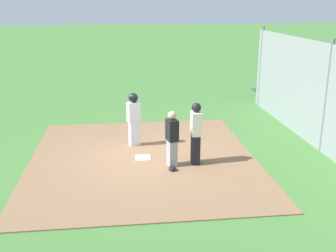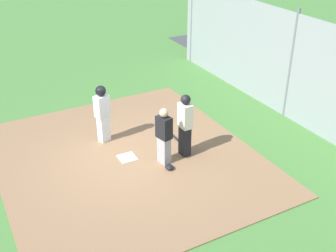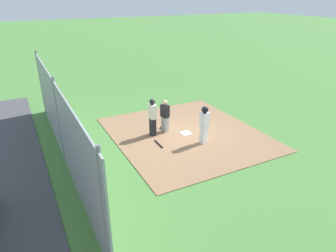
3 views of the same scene
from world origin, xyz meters
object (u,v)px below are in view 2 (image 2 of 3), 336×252
runner (102,110)px  baseball_bat (173,135)px  catcher_mask (169,167)px  parked_car_dark (292,48)px  home_plate (127,158)px  catcher (164,135)px  parked_car_red (266,35)px  umpire (185,124)px

runner → baseball_bat: 2.15m
catcher_mask → parked_car_dark: parked_car_dark is taller
home_plate → baseball_bat: size_ratio=0.57×
catcher → runner: size_ratio=0.93×
parked_car_dark → catcher_mask: bearing=-53.3°
parked_car_dark → parked_car_red: size_ratio=1.02×
baseball_bat → runner: bearing=69.0°
catcher → catcher_mask: catcher is taller
baseball_bat → catcher_mask: size_ratio=3.22×
home_plate → catcher_mask: catcher_mask is taller
parked_car_dark → parked_car_red: bearing=179.7°
home_plate → baseball_bat: 1.66m
catcher → baseball_bat: 1.56m
home_plate → runner: runner is taller
umpire → catcher_mask: size_ratio=7.18×
parked_car_red → catcher_mask: bearing=-48.7°
catcher → catcher_mask: 0.81m
parked_car_dark → catcher: bearing=-55.1°
home_plate → parked_car_red: 10.82m
parked_car_red → catcher: bearing=-50.1°
umpire → baseball_bat: 1.32m
runner → catcher_mask: runner is taller
baseball_bat → parked_car_red: bearing=-55.2°
catcher → parked_car_dark: bearing=-165.9°
runner → parked_car_red: 10.44m
baseball_bat → parked_car_red: 9.24m
parked_car_dark → umpire: bearing=-53.6°
catcher → baseball_bat: catcher is taller
catcher → parked_car_red: catcher is taller
home_plate → catcher_mask: 1.23m
runner → parked_car_dark: runner is taller
umpire → runner: 2.34m
umpire → catcher_mask: 1.18m
catcher → umpire: (0.10, -0.67, 0.11)m
umpire → catcher_mask: bearing=32.3°
catcher → runner: (1.78, 0.95, 0.16)m
umpire → parked_car_dark: (4.13, -7.54, -0.32)m
home_plate → catcher_mask: (-0.99, -0.73, 0.05)m
baseball_bat → catcher_mask: bearing=148.8°
catcher → parked_car_dark: 9.23m
catcher_mask → parked_car_dark: 9.44m
catcher → catcher_mask: size_ratio=6.42×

